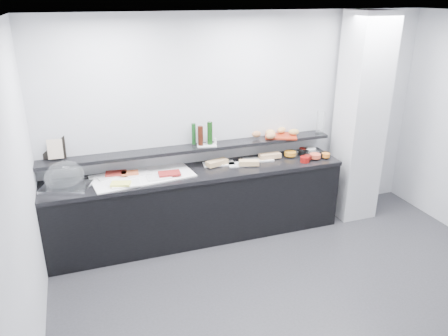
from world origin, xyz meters
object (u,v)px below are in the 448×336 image
object	(u,v)px
sandwich_plate_mid	(243,164)
framed_print	(54,147)
bread_tray	(281,136)
cloche_base	(66,187)
carafe	(320,123)
condiment_tray	(207,145)

from	to	relation	value
sandwich_plate_mid	framed_print	bearing A→B (deg)	-177.68
framed_print	bread_tray	bearing A→B (deg)	7.04
cloche_base	framed_print	xyz separation A→B (m)	(-0.08, 0.33, 0.36)
bread_tray	carafe	xyz separation A→B (m)	(0.55, -0.05, 0.14)
cloche_base	framed_print	world-z (taller)	framed_print
cloche_base	condiment_tray	bearing A→B (deg)	25.62
condiment_tray	bread_tray	size ratio (longest dim) A/B	0.58
carafe	bread_tray	bearing A→B (deg)	175.15
cloche_base	carafe	bearing A→B (deg)	22.28
cloche_base	carafe	world-z (taller)	carafe
carafe	sandwich_plate_mid	bearing A→B (deg)	-173.30
sandwich_plate_mid	bread_tray	size ratio (longest dim) A/B	0.91
cloche_base	sandwich_plate_mid	bearing A→B (deg)	20.31
cloche_base	bread_tray	distance (m)	2.69
framed_print	sandwich_plate_mid	bearing A→B (deg)	1.69
cloche_base	sandwich_plate_mid	size ratio (longest dim) A/B	1.38
condiment_tray	sandwich_plate_mid	bearing A→B (deg)	-6.02
framed_print	carafe	distance (m)	3.31
sandwich_plate_mid	framed_print	size ratio (longest dim) A/B	1.42
sandwich_plate_mid	carafe	distance (m)	1.21
sandwich_plate_mid	bread_tray	bearing A→B (deg)	26.98
cloche_base	bread_tray	world-z (taller)	bread_tray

